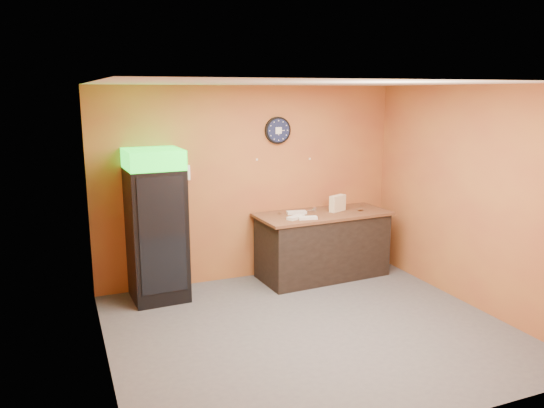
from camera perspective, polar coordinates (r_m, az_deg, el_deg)
floor at (r=6.35m, az=4.13°, el=-13.31°), size 4.50×4.50×0.00m
back_wall at (r=7.70m, az=-2.33°, el=2.19°), size 4.50×0.02×2.80m
left_wall at (r=5.31m, az=-17.99°, el=-2.94°), size 0.02×4.00×2.80m
right_wall at (r=7.17m, az=20.65°, el=0.68°), size 0.02×4.00×2.80m
ceiling at (r=5.74m, az=4.56°, el=12.83°), size 4.50×4.00×0.02m
beverage_cooler at (r=7.05m, az=-12.29°, el=-2.53°), size 0.73×0.74×2.00m
prep_counter at (r=7.93m, az=5.44°, el=-4.51°), size 1.91×0.94×0.93m
wall_clock at (r=7.73m, az=0.63°, el=7.93°), size 0.39×0.06×0.39m
wall_phone at (r=7.34m, az=-9.25°, el=3.34°), size 0.11×0.10×0.20m
butcher_paper at (r=7.80m, az=5.51°, el=-1.09°), size 2.00×0.97×0.04m
sub_roll_stack at (r=7.90m, az=7.06°, el=0.08°), size 0.30×0.20×0.24m
wrapped_sandwich_left at (r=7.41m, az=2.58°, el=-1.44°), size 0.31×0.23×0.04m
wrapped_sandwich_mid at (r=7.39m, az=3.86°, el=-1.50°), size 0.28×0.15×0.04m
wrapped_sandwich_right at (r=7.71m, az=2.65°, el=-0.91°), size 0.30×0.16×0.04m
kitchen_tool at (r=7.92m, az=4.62°, el=-0.53°), size 0.05×0.05×0.05m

